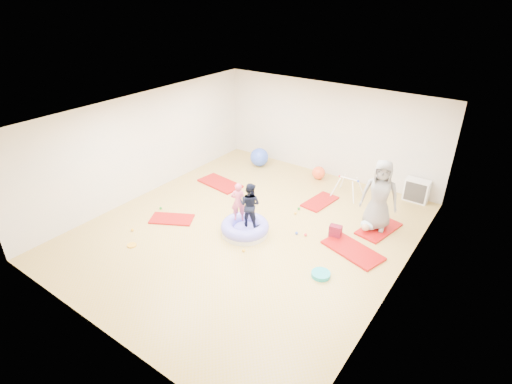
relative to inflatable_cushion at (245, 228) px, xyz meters
The scene contains 19 objects.
room 1.27m from the inflatable_cushion, 94.11° to the left, with size 7.01×8.01×2.81m.
gym_mat_front_left 1.96m from the inflatable_cushion, 162.34° to the right, with size 1.06×0.53×0.04m, color #AA0E0A.
gym_mat_mid_left 2.72m from the inflatable_cushion, 142.65° to the left, with size 1.32×0.66×0.05m, color #AA0E0A.
gym_mat_center_back 2.50m from the inflatable_cushion, 72.28° to the left, with size 1.08×0.54×0.05m, color #AA0E0A.
gym_mat_right 2.52m from the inflatable_cushion, 18.61° to the left, with size 1.33×0.66×0.06m, color #AA0E0A.
gym_mat_rear_right 3.23m from the inflatable_cushion, 38.06° to the left, with size 1.20×0.60×0.05m, color #AA0E0A.
inflatable_cushion is the anchor object (origin of this frame).
child_pink 0.71m from the inflatable_cushion, 169.54° to the left, with size 0.35×0.23×0.97m, color #D85477.
child_navy 0.74m from the inflatable_cushion, ahead, with size 0.52×0.41×1.07m, color black.
adult_caregiver 3.24m from the inflatable_cushion, 39.10° to the left, with size 0.85×0.55×1.74m, color slate.
infant 2.92m from the inflatable_cushion, 36.89° to the left, with size 0.37×0.38×0.22m.
ball_pit_balls 0.55m from the inflatable_cushion, 119.70° to the left, with size 3.79×3.32×0.07m.
exercise_ball_blue 3.98m from the inflatable_cushion, 120.19° to the left, with size 0.59×0.59×0.59m, color blue.
exercise_ball_orange 3.67m from the inflatable_cushion, 89.55° to the left, with size 0.39×0.39×0.39m, color #FF5428.
infant_play_gym 3.36m from the inflatable_cushion, 69.01° to the left, with size 0.73×0.69×0.56m.
cube_shelf 4.87m from the inflatable_cushion, 54.53° to the left, with size 0.63×0.31×0.63m.
balance_disc 2.24m from the inflatable_cushion, ahead, with size 0.39×0.39×0.09m, color #169BAC.
backpack 2.12m from the inflatable_cushion, 30.29° to the left, with size 0.28×0.17×0.32m, color #C10E35.
yellow_toy 2.61m from the inflatable_cushion, 132.80° to the right, with size 0.21×0.21×0.03m, color #F3AB22.
Camera 1 is at (4.85, -6.50, 5.30)m, focal length 28.00 mm.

